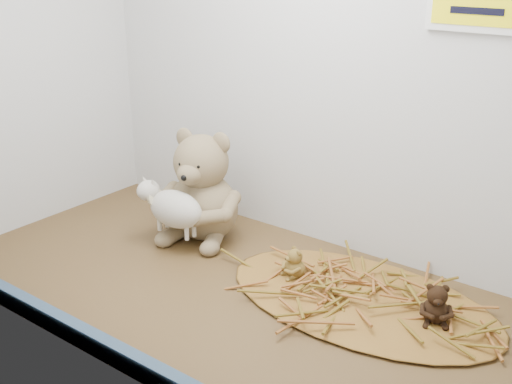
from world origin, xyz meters
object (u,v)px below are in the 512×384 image
Objects in this scene: main_teddy at (203,184)px; mini_teddy_brown at (437,302)px; toy_lamb at (176,209)px; mini_teddy_tan at (295,261)px.

mini_teddy_brown is at bearing -18.03° from main_teddy.
toy_lamb is at bearing 157.56° from mini_teddy_brown.
mini_teddy_brown is (57.00, -3.75, -7.76)cm from main_teddy.
main_teddy reaches higher than mini_teddy_tan.
main_teddy is 1.42× the size of toy_lamb.
main_teddy is at bearing 148.61° from mini_teddy_brown.
toy_lamb reaches higher than mini_teddy_tan.
toy_lamb is 29.19cm from mini_teddy_tan.
toy_lamb is at bearing -104.27° from main_teddy.
mini_teddy_brown is at bearing 5.19° from toy_lamb.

